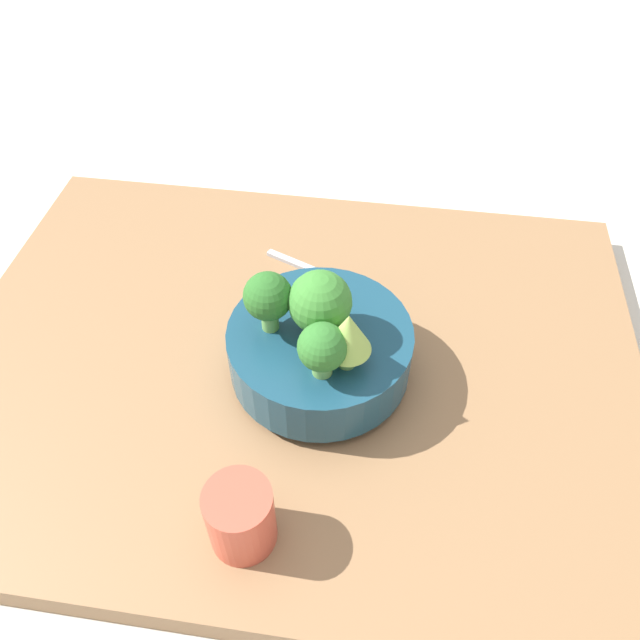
# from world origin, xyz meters

# --- Properties ---
(ground_plane) EXTENTS (6.00, 6.00, 0.00)m
(ground_plane) POSITION_xyz_m (0.00, 0.00, 0.00)
(ground_plane) COLOR beige
(table) EXTENTS (0.88, 0.66, 0.04)m
(table) POSITION_xyz_m (0.00, 0.00, 0.02)
(table) COLOR olive
(table) RESTS_ON ground_plane
(bowl) EXTENTS (0.22, 0.22, 0.08)m
(bowl) POSITION_xyz_m (-0.04, 0.02, 0.09)
(bowl) COLOR navy
(bowl) RESTS_ON table
(romanesco_piece_far) EXTENTS (0.05, 0.05, 0.08)m
(romanesco_piece_far) POSITION_xyz_m (-0.07, 0.07, 0.17)
(romanesco_piece_far) COLOR #609347
(romanesco_piece_far) RESTS_ON bowl
(broccoli_floret_right) EXTENTS (0.06, 0.06, 0.08)m
(broccoli_floret_right) POSITION_xyz_m (0.02, 0.03, 0.17)
(broccoli_floret_right) COLOR #6BA34C
(broccoli_floret_right) RESTS_ON bowl
(broccoli_floret_center) EXTENTS (0.07, 0.07, 0.08)m
(broccoli_floret_center) POSITION_xyz_m (-0.04, 0.02, 0.17)
(broccoli_floret_center) COLOR #6BA34C
(broccoli_floret_center) RESTS_ON bowl
(broccoli_floret_back) EXTENTS (0.05, 0.05, 0.07)m
(broccoli_floret_back) POSITION_xyz_m (-0.05, 0.08, 0.16)
(broccoli_floret_back) COLOR #6BA34C
(broccoli_floret_back) RESTS_ON bowl
(cup) EXTENTS (0.07, 0.07, 0.08)m
(cup) POSITION_xyz_m (0.01, 0.24, 0.08)
(cup) COLOR #C64C38
(cup) RESTS_ON table
(fork) EXTENTS (0.17, 0.08, 0.01)m
(fork) POSITION_xyz_m (-0.01, -0.15, 0.04)
(fork) COLOR #B2B2B7
(fork) RESTS_ON table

